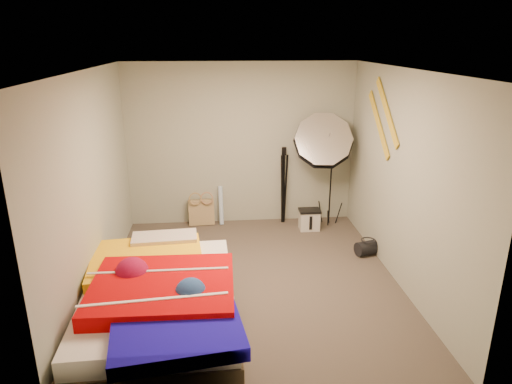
{
  "coord_description": "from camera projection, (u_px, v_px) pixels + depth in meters",
  "views": [
    {
      "loc": [
        -0.4,
        -4.89,
        2.8
      ],
      "look_at": [
        0.1,
        0.6,
        0.95
      ],
      "focal_mm": 32.0,
      "sensor_mm": 36.0,
      "label": 1
    }
  ],
  "objects": [
    {
      "name": "photo_umbrella",
      "position": [
        323.0,
        142.0,
        6.8
      ],
      "size": [
        1.16,
        0.9,
        1.87
      ],
      "color": "black",
      "rests_on": "floor"
    },
    {
      "name": "wall_left",
      "position": [
        93.0,
        188.0,
        4.99
      ],
      "size": [
        0.0,
        4.0,
        4.0
      ],
      "primitive_type": "plane",
      "rotation": [
        1.57,
        0.0,
        1.57
      ],
      "color": "#989F8D",
      "rests_on": "floor"
    },
    {
      "name": "camera_tripod",
      "position": [
        284.0,
        180.0,
        7.14
      ],
      "size": [
        0.08,
        0.08,
        1.23
      ],
      "color": "black",
      "rests_on": "floor"
    },
    {
      "name": "tote_bag",
      "position": [
        201.0,
        212.0,
        7.22
      ],
      "size": [
        0.41,
        0.2,
        0.41
      ],
      "primitive_type": "cube",
      "rotation": [
        -0.14,
        0.0,
        0.07
      ],
      "color": "tan",
      "rests_on": "floor"
    },
    {
      "name": "wall_front",
      "position": [
        275.0,
        268.0,
        3.26
      ],
      "size": [
        3.5,
        0.0,
        3.5
      ],
      "primitive_type": "plane",
      "rotation": [
        -1.57,
        0.0,
        0.0
      ],
      "color": "#989F8D",
      "rests_on": "floor"
    },
    {
      "name": "wall_back",
      "position": [
        241.0,
        145.0,
        7.03
      ],
      "size": [
        3.5,
        0.0,
        3.5
      ],
      "primitive_type": "plane",
      "rotation": [
        1.57,
        0.0,
        0.0
      ],
      "color": "#989F8D",
      "rests_on": "floor"
    },
    {
      "name": "floor",
      "position": [
        252.0,
        282.0,
        5.54
      ],
      "size": [
        4.0,
        4.0,
        0.0
      ],
      "primitive_type": "plane",
      "color": "#4E463C",
      "rests_on": "ground"
    },
    {
      "name": "wall_right",
      "position": [
        402.0,
        180.0,
        5.3
      ],
      "size": [
        0.0,
        4.0,
        4.0
      ],
      "primitive_type": "plane",
      "rotation": [
        1.57,
        0.0,
        -1.57
      ],
      "color": "#989F8D",
      "rests_on": "floor"
    },
    {
      "name": "duffel_bag",
      "position": [
        368.0,
        248.0,
        6.22
      ],
      "size": [
        0.36,
        0.28,
        0.2
      ],
      "primitive_type": "cylinder",
      "rotation": [
        0.0,
        1.57,
        0.28
      ],
      "color": "black",
      "rests_on": "floor"
    },
    {
      "name": "wall_stripe_upper",
      "position": [
        387.0,
        112.0,
        5.64
      ],
      "size": [
        0.02,
        0.91,
        0.78
      ],
      "primitive_type": "cube",
      "rotation": [
        0.7,
        0.0,
        0.0
      ],
      "color": "gold",
      "rests_on": "wall_right"
    },
    {
      "name": "camera_case",
      "position": [
        309.0,
        220.0,
        7.03
      ],
      "size": [
        0.3,
        0.21,
        0.3
      ],
      "primitive_type": "cube",
      "rotation": [
        0.0,
        0.0,
        0.0
      ],
      "color": "beige",
      "rests_on": "floor"
    },
    {
      "name": "wall_stripe_lower",
      "position": [
        379.0,
        124.0,
        5.94
      ],
      "size": [
        0.02,
        0.91,
        0.78
      ],
      "primitive_type": "cube",
      "rotation": [
        0.7,
        0.0,
        0.0
      ],
      "color": "gold",
      "rests_on": "wall_right"
    },
    {
      "name": "wrapping_roll",
      "position": [
        221.0,
        205.0,
        7.21
      ],
      "size": [
        0.09,
        0.18,
        0.61
      ],
      "primitive_type": "cylinder",
      "rotation": [
        -0.17,
        0.0,
        0.1
      ],
      "color": "#6BA0DA",
      "rests_on": "floor"
    },
    {
      "name": "bed",
      "position": [
        161.0,
        301.0,
        4.56
      ],
      "size": [
        1.63,
        2.38,
        0.63
      ],
      "color": "#413523",
      "rests_on": "floor"
    },
    {
      "name": "ceiling",
      "position": [
        252.0,
        70.0,
        4.75
      ],
      "size": [
        4.0,
        4.0,
        0.0
      ],
      "primitive_type": "plane",
      "rotation": [
        3.14,
        0.0,
        0.0
      ],
      "color": "silver",
      "rests_on": "wall_back"
    }
  ]
}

